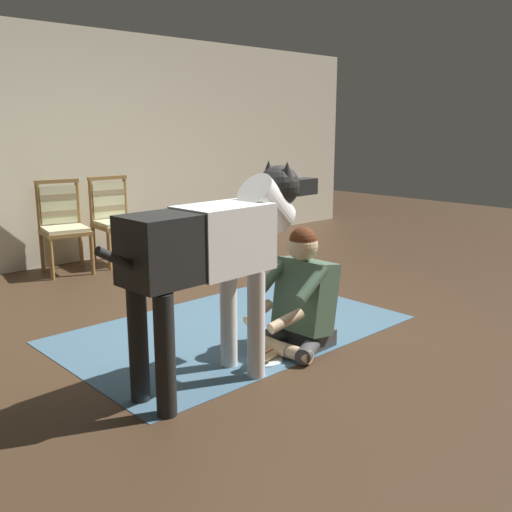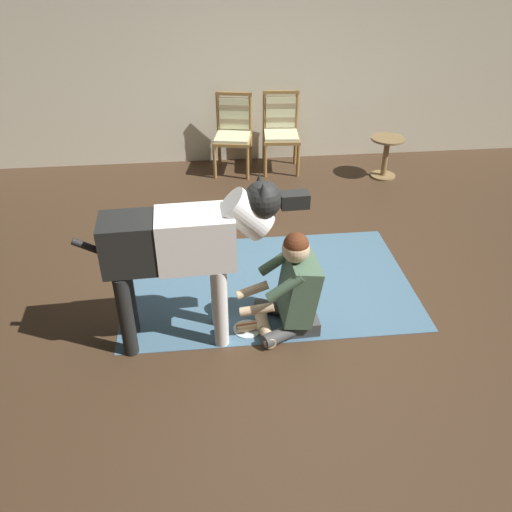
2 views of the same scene
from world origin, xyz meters
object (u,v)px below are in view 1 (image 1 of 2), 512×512
dining_chair_left_of_pair (63,222)px  large_dog (216,247)px  person_sitting_on_floor (301,299)px  round_side_table (225,227)px  hot_dog_on_plate (266,358)px  dining_chair_right_of_pair (114,216)px

dining_chair_left_of_pair → large_dog: large_dog is taller
person_sitting_on_floor → round_side_table: size_ratio=1.68×
round_side_table → hot_dog_on_plate: bearing=-125.7°
large_dog → round_side_table: bearing=49.1°
dining_chair_left_of_pair → round_side_table: bearing=-13.0°
dining_chair_right_of_pair → dining_chair_left_of_pair: bearing=-179.9°
large_dog → dining_chair_left_of_pair: bearing=80.3°
hot_dog_on_plate → dining_chair_right_of_pair: bearing=77.2°
large_dog → hot_dog_on_plate: 0.93m
dining_chair_left_of_pair → hot_dog_on_plate: bearing=-92.3°
dining_chair_left_of_pair → hot_dog_on_plate: size_ratio=4.28×
person_sitting_on_floor → dining_chair_left_of_pair: bearing=94.0°
dining_chair_left_of_pair → round_side_table: 1.95m
hot_dog_on_plate → round_side_table: 3.46m
dining_chair_right_of_pair → round_side_table: (1.28, -0.44, -0.23)m
dining_chair_right_of_pair → large_dog: 3.47m
dining_chair_left_of_pair → person_sitting_on_floor: bearing=-86.0°
person_sitting_on_floor → hot_dog_on_plate: 0.49m
hot_dog_on_plate → round_side_table: round_side_table is taller
person_sitting_on_floor → large_dog: (-0.78, -0.03, 0.49)m
dining_chair_left_of_pair → round_side_table: dining_chair_left_of_pair is taller
dining_chair_left_of_pair → person_sitting_on_floor: size_ratio=1.13×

